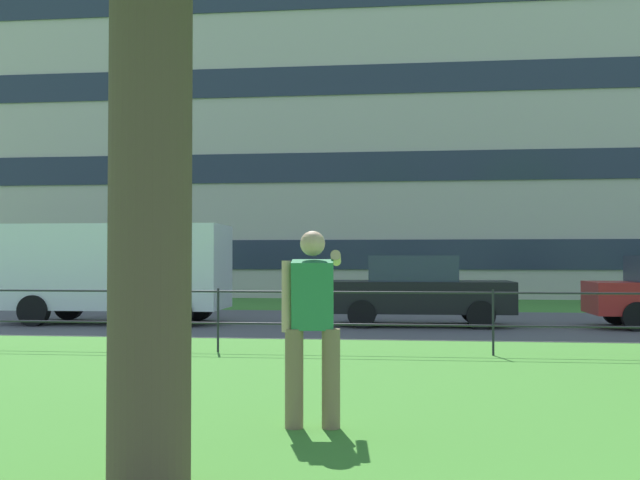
# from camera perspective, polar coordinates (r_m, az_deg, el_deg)

# --- Properties ---
(street_strip) EXTENTS (80.00, 7.77, 0.01)m
(street_strip) POSITION_cam_1_polar(r_m,az_deg,el_deg) (18.10, 10.68, -6.01)
(street_strip) COLOR #565454
(street_strip) RESTS_ON ground
(park_fence) EXTENTS (34.26, 0.04, 1.00)m
(park_fence) POSITION_cam_1_polar(r_m,az_deg,el_deg) (12.16, 12.55, -5.11)
(park_fence) COLOR #232328
(park_fence) RESTS_ON ground
(person_thrower) EXTENTS (0.51, 0.81, 1.71)m
(person_thrower) POSITION_cam_1_polar(r_m,az_deg,el_deg) (6.81, -0.55, -5.95)
(person_thrower) COLOR #846B4C
(person_thrower) RESTS_ON ground
(panel_van_left) EXTENTS (5.05, 2.21, 2.24)m
(panel_van_left) POSITION_cam_1_polar(r_m,az_deg,el_deg) (18.38, -14.66, -1.96)
(panel_van_left) COLOR white
(panel_van_left) RESTS_ON ground
(car_black_far_right) EXTENTS (4.03, 1.87, 1.54)m
(car_black_far_right) POSITION_cam_1_polar(r_m,az_deg,el_deg) (17.30, 7.19, -3.66)
(car_black_far_right) COLOR black
(car_black_far_right) RESTS_ON ground
(apartment_building_background) EXTENTS (36.61, 13.67, 19.94)m
(apartment_building_background) POSITION_cam_1_polar(r_m,az_deg,el_deg) (36.56, 3.21, 12.06)
(apartment_building_background) COLOR beige
(apartment_building_background) RESTS_ON ground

